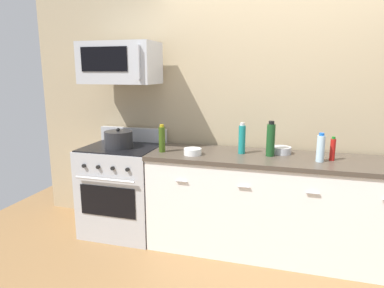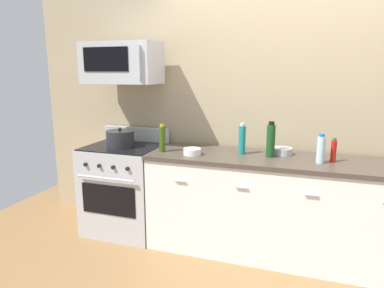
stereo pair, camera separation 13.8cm
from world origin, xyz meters
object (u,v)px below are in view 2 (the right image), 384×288
(microwave, at_px, (122,63))
(bottle_sparkling_teal, at_px, (242,139))
(stockpot, at_px, (120,139))
(bottle_wine_green, at_px, (271,140))
(bottle_olive_oil, at_px, (162,139))
(range_oven, at_px, (125,188))
(bottle_water_clear, at_px, (321,149))
(bowl_steel_prep, at_px, (282,151))
(bowl_white_ceramic, at_px, (192,151))
(bottle_hot_sauce_red, at_px, (334,151))

(microwave, xyz_separation_m, bottle_sparkling_teal, (1.22, 0.00, -0.69))
(stockpot, bearing_deg, bottle_sparkling_teal, 4.61)
(bottle_wine_green, xyz_separation_m, bottle_olive_oil, (-1.00, -0.12, -0.03))
(bottle_olive_oil, bearing_deg, range_oven, 168.00)
(bottle_olive_oil, height_order, stockpot, bottle_olive_oil)
(range_oven, bearing_deg, stockpot, -90.00)
(bottle_water_clear, xyz_separation_m, stockpot, (-1.90, 0.01, -0.03))
(bottle_water_clear, bearing_deg, range_oven, 177.97)
(bowl_steel_prep, distance_m, stockpot, 1.59)
(bottle_olive_oil, bearing_deg, bowl_white_ceramic, -5.16)
(microwave, relative_size, bottle_wine_green, 2.33)
(bottle_olive_oil, relative_size, bowl_white_ceramic, 1.62)
(microwave, height_order, bottle_water_clear, microwave)
(microwave, relative_size, stockpot, 2.67)
(bottle_wine_green, distance_m, stockpot, 1.48)
(range_oven, relative_size, bottle_olive_oil, 4.06)
(range_oven, relative_size, stockpot, 3.83)
(bowl_steel_prep, xyz_separation_m, stockpot, (-1.57, -0.20, 0.05))
(bowl_steel_prep, relative_size, bowl_white_ceramic, 1.12)
(range_oven, bearing_deg, bottle_hot_sauce_red, 0.17)
(range_oven, relative_size, bottle_wine_green, 3.35)
(bottle_hot_sauce_red, xyz_separation_m, stockpot, (-2.00, -0.06, -0.01))
(bottle_hot_sauce_red, distance_m, stockpot, 2.00)
(stockpot, bearing_deg, microwave, 89.87)
(bottle_wine_green, distance_m, bottle_olive_oil, 1.00)
(stockpot, bearing_deg, bottle_wine_green, 2.75)
(bottle_water_clear, xyz_separation_m, bottle_olive_oil, (-1.41, -0.04, 0.01))
(microwave, bearing_deg, bottle_water_clear, -3.38)
(bowl_steel_prep, xyz_separation_m, bowl_white_ceramic, (-0.78, -0.27, -0.00))
(range_oven, relative_size, microwave, 1.44)
(bowl_white_ceramic, bearing_deg, bottle_olive_oil, 174.84)
(bottle_wine_green, xyz_separation_m, bowl_steel_prep, (0.10, 0.12, -0.12))
(bowl_white_ceramic, xyz_separation_m, stockpot, (-0.79, 0.08, 0.05))
(bottle_olive_oil, bearing_deg, bottle_hot_sauce_red, 4.08)
(range_oven, distance_m, bowl_white_ceramic, 0.94)
(range_oven, height_order, microwave, microwave)
(microwave, relative_size, bottle_water_clear, 3.01)
(bowl_steel_prep, bearing_deg, range_oven, -174.85)
(bottle_hot_sauce_red, distance_m, bowl_steel_prep, 0.45)
(range_oven, xyz_separation_m, bottle_olive_oil, (0.48, -0.10, 0.58))
(range_oven, height_order, bottle_water_clear, bottle_water_clear)
(bowl_white_ceramic, relative_size, stockpot, 0.58)
(bottle_wine_green, relative_size, bottle_hot_sauce_red, 1.54)
(range_oven, height_order, bottle_sparkling_teal, bottle_sparkling_teal)
(microwave, distance_m, bottle_water_clear, 2.03)
(bottle_sparkling_teal, relative_size, bottle_olive_oil, 1.10)
(bottle_hot_sauce_red, relative_size, bowl_white_ceramic, 1.28)
(bowl_white_ceramic, bearing_deg, range_oven, 170.65)
(bottle_wine_green, height_order, bowl_white_ceramic, bottle_wine_green)
(range_oven, xyz_separation_m, bottle_wine_green, (1.48, 0.02, 0.60))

